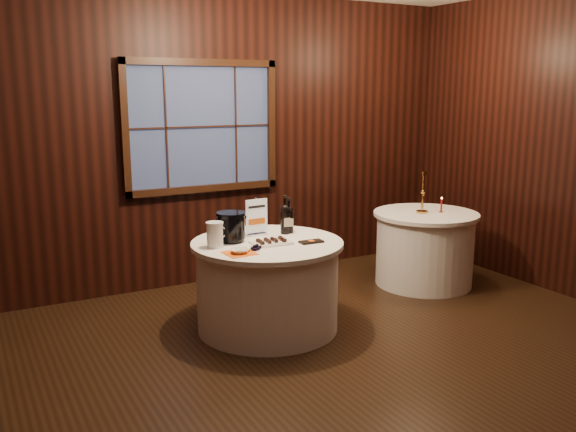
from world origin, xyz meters
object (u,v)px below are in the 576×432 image
grape_bunch (258,248)px  brass_candlestick (423,198)px  red_candle (441,207)px  port_bottle_left (285,217)px  ice_bucket (231,226)px  chocolate_plate (271,242)px  side_table (424,248)px  chocolate_box (311,242)px  cracker_bowl (240,251)px  main_table (268,285)px  sign_stand (256,223)px  port_bottle_right (289,218)px  glass_pitcher (215,234)px

grape_bunch → brass_candlestick: size_ratio=0.41×
grape_bunch → red_candle: 2.36m
port_bottle_left → ice_bucket: 0.53m
chocolate_plate → red_candle: 2.16m
ice_bucket → chocolate_plate: size_ratio=0.76×
side_table → port_bottle_left: bearing=-175.8°
ice_bucket → red_candle: 2.39m
chocolate_box → red_candle: size_ratio=1.21×
cracker_bowl → red_candle: size_ratio=0.84×
chocolate_plate → chocolate_box: (0.31, -0.12, -0.01)m
port_bottle_left → cracker_bowl: bearing=-143.5°
ice_bucket → cracker_bowl: size_ratio=1.82×
main_table → red_candle: bearing=5.8°
side_table → ice_bucket: size_ratio=4.31×
sign_stand → port_bottle_left: port_bottle_left is taller
chocolate_plate → port_bottle_right: bearing=40.6°
port_bottle_left → chocolate_plate: port_bottle_left is taller
red_candle → grape_bunch: bearing=-169.4°
sign_stand → ice_bucket: (-0.28, -0.10, 0.02)m
side_table → port_bottle_right: port_bottle_right is taller
side_table → sign_stand: (-1.99, -0.06, 0.50)m
port_bottle_right → chocolate_box: port_bottle_right is taller
side_table → red_candle: 0.47m
chocolate_box → glass_pitcher: bearing=163.8°
ice_bucket → chocolate_box: bearing=-31.9°
glass_pitcher → brass_candlestick: (2.40, 0.27, 0.05)m
port_bottle_left → red_candle: bearing=4.6°
side_table → ice_bucket: 2.33m
grape_bunch → port_bottle_left: bearing=40.4°
ice_bucket → cracker_bowl: 0.40m
sign_stand → grape_bunch: 0.51m
side_table → sign_stand: 2.05m
glass_pitcher → chocolate_box: bearing=-36.3°
grape_bunch → cracker_bowl: grape_bunch is taller
cracker_bowl → glass_pitcher: bearing=107.7°
main_table → chocolate_plate: (-0.01, -0.09, 0.40)m
main_table → red_candle: size_ratio=7.86×
ice_bucket → main_table: bearing=-26.9°
chocolate_plate → red_candle: red_candle is taller
port_bottle_left → grape_bunch: 0.62m
cracker_bowl → port_bottle_left: bearing=33.2°
port_bottle_left → grape_bunch: port_bottle_left is taller
sign_stand → chocolate_box: sign_stand is taller
sign_stand → chocolate_plate: sign_stand is taller
ice_bucket → grape_bunch: (0.07, -0.36, -0.11)m
chocolate_box → port_bottle_left: bearing=97.8°
port_bottle_left → ice_bucket: (-0.53, -0.04, -0.02)m
port_bottle_left → grape_bunch: (-0.46, -0.39, -0.13)m
sign_stand → glass_pitcher: 0.51m
grape_bunch → cracker_bowl: size_ratio=1.27×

